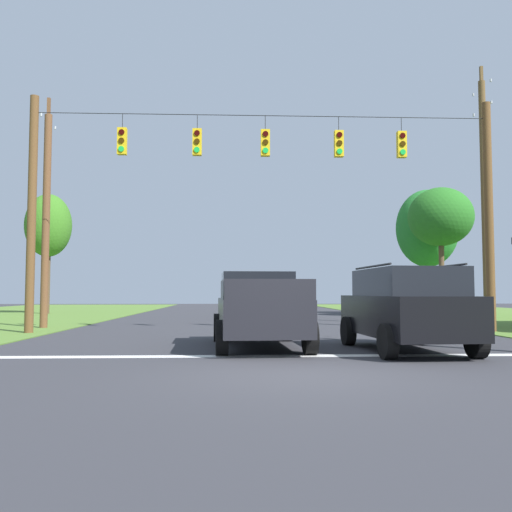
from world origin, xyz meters
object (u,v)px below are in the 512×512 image
Objects in this scene: overhead_signal_span at (265,199)px; tree_roadside_right at (441,217)px; utility_pole_near_left at (46,216)px; tree_roadside_left at (48,226)px; suv_black at (405,307)px; distant_car_crossing_white at (258,303)px; utility_pole_mid_right at (484,195)px; pickup_truck at (259,310)px; tree_roadside_far_right at (427,229)px.

tree_roadside_right is at bearing 46.93° from overhead_signal_span.
tree_roadside_left is (-4.71, 14.92, 1.32)m from utility_pole_near_left.
suv_black is 18.38m from distant_car_crossing_white.
overhead_signal_span is at bearing -162.91° from utility_pole_mid_right.
utility_pole_mid_right reaches higher than suv_black.
tree_roadside_left reaches higher than tree_roadside_right.
pickup_truck is 3.70m from suv_black.
utility_pole_mid_right is at bearing -98.79° from tree_roadside_far_right.
utility_pole_near_left is (-11.56, 9.10, 3.37)m from suv_black.
tree_roadside_left is at bearing 119.31° from pickup_truck.
pickup_truck is 0.59× the size of utility_pole_near_left.
tree_roadside_left is (-22.53, 14.84, 0.32)m from utility_pole_mid_right.
distant_car_crossing_white is (0.31, 11.85, -3.92)m from overhead_signal_span.
overhead_signal_span reaches higher than tree_roadside_far_right.
suv_black is at bearing -124.28° from utility_pole_mid_right.
utility_pole_near_left reaches higher than distant_car_crossing_white.
utility_pole_mid_right is (9.28, 2.85, 0.73)m from overhead_signal_span.
tree_roadside_far_right is (11.16, 15.03, 0.71)m from overhead_signal_span.
distant_car_crossing_white is at bearing 98.49° from suv_black.
utility_pole_mid_right is 8.66m from tree_roadside_right.
utility_pole_near_left reaches higher than overhead_signal_span.
tree_roadside_left is (-13.56, 5.84, 4.97)m from distant_car_crossing_white.
utility_pole_mid_right is at bearing -45.10° from distant_car_crossing_white.
overhead_signal_span is 3.02× the size of pickup_truck.
tree_roadside_far_right is at bearing 82.10° from tree_roadside_right.
utility_pole_mid_right reaches higher than pickup_truck.
overhead_signal_span is 8.98m from utility_pole_near_left.
suv_black is at bearing -81.51° from distant_car_crossing_white.
suv_black is 1.11× the size of distant_car_crossing_white.
overhead_signal_span is 12.49m from distant_car_crossing_white.
distant_car_crossing_white is at bearing 177.49° from tree_roadside_right.
tree_roadside_right is 3.67m from tree_roadside_far_right.
utility_pole_near_left is at bearing -155.81° from tree_roadside_right.
suv_black reaches higher than distant_car_crossing_white.
tree_roadside_far_right is at bearing 81.21° from utility_pole_mid_right.
overhead_signal_span reaches higher than suv_black.
suv_black is at bearing -64.45° from overhead_signal_span.
distant_car_crossing_white is at bearing 88.51° from overhead_signal_span.
utility_pole_mid_right is 1.38× the size of tree_roadside_far_right.
overhead_signal_span is 22.13m from tree_roadside_left.
distant_car_crossing_white is 0.48× the size of utility_pole_near_left.
utility_pole_mid_right reaches higher than tree_roadside_far_right.
tree_roadside_far_right is (10.85, 3.18, 4.63)m from distant_car_crossing_white.
tree_roadside_far_right is (1.88, 12.18, -0.02)m from utility_pole_mid_right.
suv_black is (3.49, -1.24, 0.09)m from pickup_truck.
tree_roadside_right reaches higher than suv_black.
tree_roadside_right is (19.19, 8.62, 1.22)m from utility_pole_near_left.
utility_pole_near_left is 1.17× the size of tree_roadside_far_right.
overhead_signal_span is 2.10× the size of tree_roadside_far_right.
tree_roadside_far_right reaches higher than suv_black.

